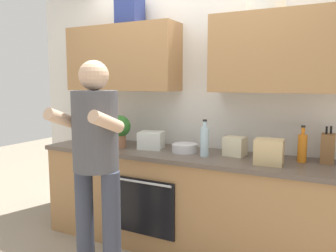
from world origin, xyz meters
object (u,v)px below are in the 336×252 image
Objects in this scene: knife_block at (328,148)px; bottle_juice at (302,147)px; bottle_water at (205,141)px; mixing_bowl at (185,148)px; bottle_oil at (95,135)px; bottle_soda at (102,137)px; potted_herb at (120,128)px; grocery_bag_produce at (151,140)px; person_standing at (96,154)px; bottle_wine at (107,133)px; cup_ceramic at (84,139)px; grocery_bag_rice at (235,146)px; grocery_bag_bread at (269,152)px.

bottle_juice is at bearing -161.05° from knife_block.
mixing_bowl is at bearing 160.84° from bottle_water.
bottle_soda reaches higher than bottle_oil.
knife_block reaches higher than bottle_oil.
bottle_water is 1.27m from bottle_oil.
bottle_juice is 1.00m from mixing_bowl.
bottle_oil is 0.68× the size of bottle_juice.
bottle_water is at bearing -168.66° from bottle_juice.
potted_herb is (-1.65, -0.16, 0.07)m from bottle_juice.
potted_herb is (-0.66, -0.09, 0.15)m from mixing_bowl.
bottle_juice reaches higher than grocery_bag_produce.
bottle_soda is at bearing -35.29° from bottle_oil.
person_standing is at bearing -146.58° from bottle_juice.
bottle_wine reaches higher than bottle_soda.
bottle_water is 1.08× the size of bottle_wine.
bottle_oil is 0.14m from cup_ceramic.
bottle_wine is 1.26× the size of mixing_bowl.
knife_block is at bearing 4.97° from grocery_bag_produce.
grocery_bag_produce is at bearing -0.16° from bottle_oil.
cup_ceramic is at bearing -172.97° from grocery_bag_rice.
bottle_soda is 0.87× the size of bottle_juice.
bottle_oil reaches higher than mixing_bowl.
potted_herb reaches higher than grocery_bag_rice.
grocery_bag_rice is at bearing 32.90° from bottle_water.
knife_block is 1.37× the size of grocery_bag_bread.
bottle_wine reaches higher than grocery_bag_bread.
mixing_bowl is 1.34× the size of grocery_bag_rice.
person_standing is 0.94m from bottle_water.
bottle_oil is 1.49m from grocery_bag_rice.
grocery_bag_rice is 0.81m from grocery_bag_produce.
bottle_juice is 2.79× the size of cup_ceramic.
bottle_water is 1.08× the size of bottle_juice.
grocery_bag_bread is at bearing -1.25° from potted_herb.
potted_herb is 0.33m from grocery_bag_produce.
bottle_juice is (1.88, 0.07, 0.00)m from bottle_wine.
bottle_oil is at bearing 179.55° from mixing_bowl.
person_standing is 16.05× the size of cup_ceramic.
bottle_water is at bearing -19.16° from mixing_bowl.
grocery_bag_rice is at bearing -179.12° from bottle_juice.
knife_block reaches higher than mixing_bowl.
bottle_soda is (0.21, -0.15, 0.02)m from bottle_oil.
bottle_juice is at bearing 1.94° from bottle_oil.
bottle_soda is at bearing -170.87° from grocery_bag_rice.
bottle_juice is at bearing 6.70° from bottle_soda.
grocery_bag_produce is (-1.53, -0.13, -0.04)m from knife_block.
bottle_water reaches higher than bottle_oil.
bottle_oil is 1.14× the size of grocery_bag_rice.
person_standing reaches higher than mixing_bowl.
person_standing is 1.07m from bottle_oil.
grocery_bag_produce is at bearing -0.47° from bottle_wine.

